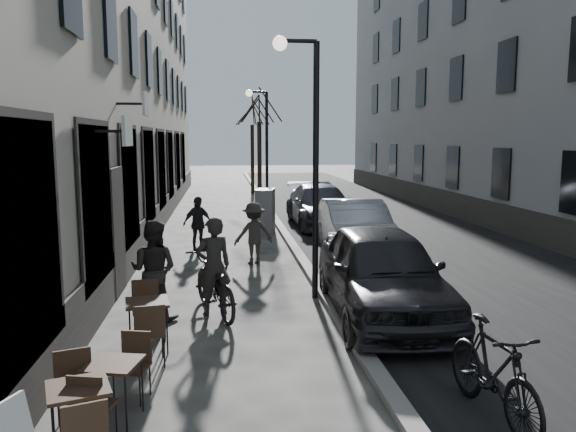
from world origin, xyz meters
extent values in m
cube|color=black|center=(3.85, 16.00, 0.00)|extent=(7.30, 60.00, 0.00)
cube|color=slate|center=(0.20, 16.00, 0.06)|extent=(0.25, 60.00, 0.12)
cube|color=#AEA692|center=(-6.00, 16.50, 8.00)|extent=(4.00, 35.00, 16.00)
cube|color=gray|center=(9.50, 16.50, 8.00)|extent=(4.00, 35.00, 16.00)
cylinder|color=black|center=(0.00, 6.00, 2.50)|extent=(0.12, 0.12, 5.00)
cylinder|color=black|center=(-0.35, 6.00, 5.00)|extent=(0.70, 0.08, 0.08)
sphere|color=#FFF2CC|center=(-0.70, 6.00, 4.95)|extent=(0.28, 0.28, 0.28)
cylinder|color=black|center=(0.00, 18.00, 2.50)|extent=(0.12, 0.12, 5.00)
cylinder|color=black|center=(-0.35, 18.00, 5.00)|extent=(0.70, 0.08, 0.08)
sphere|color=#FFF2CC|center=(-0.70, 18.00, 4.95)|extent=(0.28, 0.28, 0.28)
cylinder|color=black|center=(-0.10, 21.00, 1.95)|extent=(0.20, 0.20, 3.90)
cylinder|color=black|center=(-0.10, 27.00, 1.95)|extent=(0.20, 0.20, 3.90)
cube|color=#301D15|center=(-3.29, 0.71, 0.71)|extent=(0.75, 0.75, 0.04)
cylinder|color=black|center=(-2.98, 0.55, 0.34)|extent=(0.02, 0.02, 0.69)
cylinder|color=black|center=(-3.60, 0.87, 0.34)|extent=(0.02, 0.02, 0.69)
cylinder|color=black|center=(-3.13, 1.02, 0.34)|extent=(0.02, 0.02, 0.69)
cube|color=#301D15|center=(-3.07, 1.38, 0.67)|extent=(0.68, 0.68, 0.04)
cylinder|color=black|center=(-3.36, 1.21, 0.33)|extent=(0.02, 0.02, 0.65)
cylinder|color=black|center=(-2.90, 1.09, 0.33)|extent=(0.02, 0.02, 0.65)
cylinder|color=black|center=(-3.25, 1.67, 0.33)|extent=(0.02, 0.02, 0.65)
cylinder|color=black|center=(-2.79, 1.55, 0.33)|extent=(0.02, 0.02, 0.65)
cube|color=#301D15|center=(-2.97, 3.51, 0.75)|extent=(0.72, 0.72, 0.04)
cylinder|color=black|center=(-3.18, 3.21, 0.36)|extent=(0.02, 0.02, 0.73)
cylinder|color=black|center=(-2.66, 3.30, 0.36)|extent=(0.02, 0.02, 0.73)
cylinder|color=black|center=(-3.27, 3.73, 0.36)|extent=(0.02, 0.02, 0.73)
cylinder|color=black|center=(-2.75, 3.82, 0.36)|extent=(0.02, 0.02, 0.73)
cube|color=slate|center=(-0.40, 13.75, 0.74)|extent=(0.75, 1.09, 1.49)
imported|color=black|center=(-2.00, 5.17, 0.55)|extent=(1.35, 2.20, 1.09)
imported|color=black|center=(-2.00, 5.17, 0.89)|extent=(0.75, 0.61, 1.79)
imported|color=black|center=(-3.04, 5.00, 0.89)|extent=(1.02, 0.89, 1.78)
imported|color=#2D2B28|center=(-1.05, 9.19, 0.79)|extent=(1.13, 0.82, 1.57)
imported|color=black|center=(-2.53, 11.09, 0.77)|extent=(0.97, 0.80, 1.55)
imported|color=black|center=(1.00, 4.72, 0.81)|extent=(2.12, 4.83, 1.62)
imported|color=#9EA0A7|center=(1.75, 9.87, 0.75)|extent=(1.75, 4.61, 1.50)
imported|color=#393A44|center=(1.73, 15.18, 0.74)|extent=(2.18, 5.11, 1.47)
imported|color=black|center=(1.20, 0.91, 0.57)|extent=(0.69, 1.93, 1.14)
camera|label=1|loc=(-1.82, -4.82, 3.20)|focal=35.00mm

